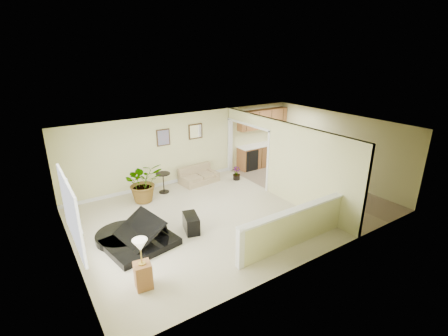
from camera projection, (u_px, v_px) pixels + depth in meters
floor at (235, 210)px, 9.81m from camera, size 9.00×9.00×0.00m
back_wall at (188, 147)px, 11.74m from camera, size 9.00×0.04×2.50m
front_wall at (316, 212)px, 7.02m from camera, size 9.00×0.04×2.50m
left_wall at (67, 211)px, 7.06m from camera, size 0.04×6.00×2.50m
right_wall at (338, 147)px, 11.70m from camera, size 0.04×6.00×2.50m
ceiling at (237, 129)px, 8.95m from camera, size 9.00×6.00×0.04m
kitchen_vinyl at (308, 187)px, 11.43m from camera, size 2.70×6.00×0.01m
interior_partition at (277, 159)px, 10.52m from camera, size 0.18×5.99×2.50m
pony_half_wall at (293, 227)px, 7.86m from camera, size 3.42×0.22×1.00m
left_window at (71, 212)px, 6.61m from camera, size 0.05×2.15×1.45m
wall_art_left at (163, 137)px, 11.06m from camera, size 0.48×0.04×0.58m
wall_mirror at (196, 131)px, 11.68m from camera, size 0.55×0.04×0.55m
kitchen_cabinets at (261, 146)px, 13.30m from camera, size 2.36×0.65×2.33m
piano at (135, 221)px, 7.91m from camera, size 2.05×2.08×1.50m
piano_bench at (191, 223)px, 8.61m from camera, size 0.51×0.75×0.45m
loveseat at (198, 174)px, 11.81m from camera, size 1.42×0.89×0.77m
accent_table at (163, 180)px, 10.89m from camera, size 0.48×0.48×0.69m
palm_plant at (144, 182)px, 10.21m from camera, size 1.22×1.07×1.29m
small_plant at (236, 174)px, 12.05m from camera, size 0.28×0.28×0.50m
lamp_stand at (142, 268)px, 6.46m from camera, size 0.37×0.37×1.11m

